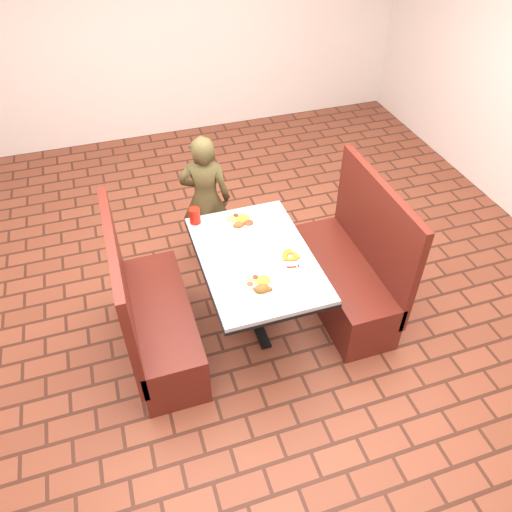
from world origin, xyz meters
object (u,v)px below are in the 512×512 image
Objects in this scene: booth_bench_left at (155,320)px; near_dinner_plate at (260,284)px; booth_bench_right at (348,274)px; diner_person at (206,199)px; dining_table at (256,266)px; plantain_plate at (290,256)px; red_tumbler at (195,216)px; far_dinner_plate at (240,220)px.

near_dinner_plate is at bearing -22.80° from booth_bench_left.
diner_person is at bearing 133.08° from booth_bench_right.
dining_table is 0.27m from plantain_plate.
plantain_plate is at bearing -48.05° from red_tumbler.
diner_person is 9.51× the size of red_tumbler.
far_dinner_plate is at bearing 27.17° from booth_bench_left.
booth_bench_left reaches higher than far_dinner_plate.
booth_bench_right is 4.46× the size of far_dinner_plate.
booth_bench_left is 1.23m from diner_person.
far_dinner_plate is (0.80, 0.41, 0.45)m from booth_bench_left.
far_dinner_plate is at bearing 84.02° from near_dinner_plate.
diner_person is at bearing 93.11° from near_dinner_plate.
dining_table is at bearing 117.08° from diner_person.
red_tumbler reaches higher than far_dinner_plate.
booth_bench_right is at bearing 19.44° from near_dinner_plate.
red_tumbler is (0.47, 0.53, 0.49)m from booth_bench_left.
red_tumbler is (-0.26, 0.83, 0.04)m from near_dinner_plate.
dining_table is 0.86m from booth_bench_right.
booth_bench_right is 1.02m from near_dinner_plate.
plantain_plate is (-0.57, -0.09, 0.43)m from booth_bench_right.
far_dinner_plate reaches higher than dining_table.
dining_table is 6.02× the size of plantain_plate.
near_dinner_plate is at bearing -72.62° from red_tumbler.
red_tumbler reaches higher than near_dinner_plate.
near_dinner_plate is 1.25× the size of plantain_plate.
booth_bench_left reaches higher than near_dinner_plate.
plantain_plate is at bearing -5.22° from booth_bench_left.
diner_person is 0.55m from red_tumbler.
red_tumbler reaches higher than dining_table.
plantain_plate is (0.30, 0.21, -0.01)m from near_dinner_plate.
far_dinner_plate is 2.09× the size of red_tumbler.
near_dinner_plate is (0.73, -0.31, 0.45)m from booth_bench_left.
diner_person is at bearing 56.78° from booth_bench_left.
diner_person is 1.17m from plantain_plate.
diner_person is 6.09× the size of plantain_plate.
booth_bench_left is (-0.80, 0.00, -0.32)m from dining_table.
plantain_plate is at bearing -170.65° from booth_bench_right.
diner_person is at bearing 103.92° from far_dinner_plate.
red_tumbler reaches higher than plantain_plate.
plantain_plate is at bearing -22.35° from dining_table.
dining_table is 0.86m from booth_bench_left.
near_dinner_plate is at bearing -144.49° from plantain_plate.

